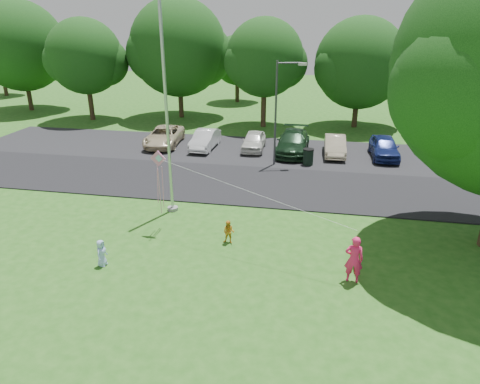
% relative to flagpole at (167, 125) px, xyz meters
% --- Properties ---
extents(ground, '(120.00, 120.00, 0.00)m').
position_rel_flagpole_xyz_m(ground, '(3.50, -5.00, -4.17)').
color(ground, '#255D18').
rests_on(ground, ground).
extents(park_road, '(60.00, 6.00, 0.06)m').
position_rel_flagpole_xyz_m(park_road, '(3.50, 4.00, -4.14)').
color(park_road, black).
rests_on(park_road, ground).
extents(parking_strip, '(42.00, 7.00, 0.06)m').
position_rel_flagpole_xyz_m(parking_strip, '(3.50, 10.50, -4.14)').
color(parking_strip, black).
rests_on(parking_strip, ground).
extents(flagpole, '(0.50, 0.50, 10.00)m').
position_rel_flagpole_xyz_m(flagpole, '(0.00, 0.00, 0.00)').
color(flagpole, '#B7BABF').
rests_on(flagpole, ground).
extents(street_lamp, '(1.75, 0.62, 6.32)m').
position_rel_flagpole_xyz_m(street_lamp, '(4.25, 7.77, -0.37)').
color(street_lamp, '#3F3F44').
rests_on(street_lamp, ground).
extents(trash_can, '(0.68, 0.68, 1.08)m').
position_rel_flagpole_xyz_m(trash_can, '(6.08, 8.00, -3.62)').
color(trash_can, black).
rests_on(trash_can, ground).
extents(tree_row, '(64.35, 11.94, 10.88)m').
position_rel_flagpole_xyz_m(tree_row, '(5.09, 19.23, 1.55)').
color(tree_row, '#332316').
rests_on(tree_row, ground).
extents(horizon_trees, '(77.46, 7.20, 7.02)m').
position_rel_flagpole_xyz_m(horizon_trees, '(7.56, 28.88, 0.14)').
color(horizon_trees, '#332316').
rests_on(horizon_trees, ground).
extents(parked_cars, '(17.35, 5.20, 1.47)m').
position_rel_flagpole_xyz_m(parked_cars, '(3.08, 10.49, -3.43)').
color(parked_cars, '#C6B793').
rests_on(parked_cars, ground).
extents(woman, '(0.66, 0.45, 1.74)m').
position_rel_flagpole_xyz_m(woman, '(8.12, -4.54, -3.29)').
color(woman, '#F82163').
rests_on(woman, ground).
extents(child_yellow, '(0.50, 0.40, 0.99)m').
position_rel_flagpole_xyz_m(child_yellow, '(3.32, -2.66, -3.67)').
color(child_yellow, orange).
rests_on(child_yellow, ground).
extents(child_blue, '(0.37, 0.53, 1.04)m').
position_rel_flagpole_xyz_m(child_blue, '(-0.93, -5.21, -3.65)').
color(child_blue, '#A6C0FF').
rests_on(child_blue, ground).
extents(kite, '(8.20, 2.82, 2.91)m').
position_rel_flagpole_xyz_m(kite, '(0.44, -2.08, -1.36)').
color(kite, pink).
rests_on(kite, ground).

